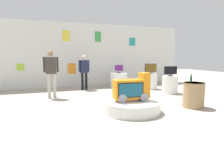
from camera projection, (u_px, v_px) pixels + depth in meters
The scene contains 14 objects.
ground_plane at pixel (128, 109), 5.96m from camera, with size 30.00×30.00×0.00m, color #A8A091.
back_wall_display at pixel (89, 55), 10.42m from camera, with size 10.73×0.13×3.26m.
main_display_pedestal at pixel (131, 106), 5.64m from camera, with size 1.66×1.66×0.32m, color silver.
novelty_firetruck_tv at pixel (132, 90), 5.57m from camera, with size 1.03×0.47×0.80m.
display_pedestal_left_rear at pixel (170, 85), 8.47m from camera, with size 0.66×0.66×0.74m, color silver.
tv_on_left_rear at pixel (171, 71), 8.38m from camera, with size 0.56×0.20×0.41m.
display_pedestal_center_rear at pixel (150, 81), 9.61m from camera, with size 0.65×0.65×0.74m, color silver.
tv_on_center_rear at pixel (151, 68), 9.52m from camera, with size 0.58×0.20×0.48m.
display_pedestal_right_rear at pixel (119, 80), 10.05m from camera, with size 0.88×0.88×0.74m, color silver.
tv_on_right_rear at pixel (119, 69), 9.96m from camera, with size 0.51×0.22×0.42m.
side_table_round at pixel (193, 95), 6.09m from camera, with size 0.65×0.65×0.78m.
bottle_on_side_table at pixel (191, 79), 6.11m from camera, with size 0.06×0.06×0.26m.
shopper_browsing_near_truck at pixel (51, 70), 7.37m from camera, with size 0.56×0.22×1.78m.
shopper_browsing_rear at pixel (84, 70), 9.28m from camera, with size 0.54×0.30×1.63m.
Camera 1 is at (-2.43, -5.29, 1.57)m, focal length 31.69 mm.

